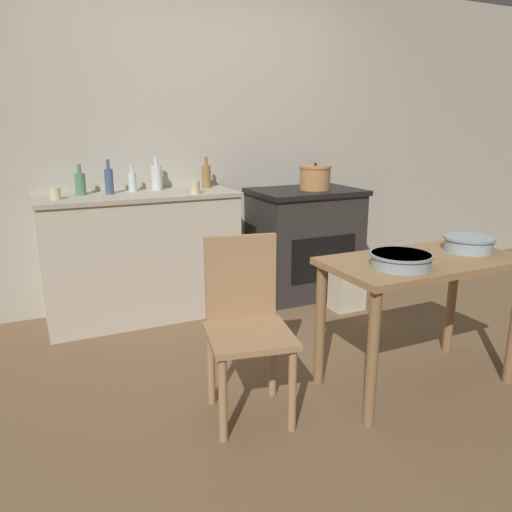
% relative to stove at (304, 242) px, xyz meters
% --- Properties ---
extents(ground_plane, '(14.00, 14.00, 0.00)m').
position_rel_stove_xyz_m(ground_plane, '(-0.82, -1.24, -0.45)').
color(ground_plane, brown).
extents(wall_back, '(8.00, 0.07, 2.55)m').
position_rel_stove_xyz_m(wall_back, '(-0.82, 0.35, 0.83)').
color(wall_back, '#B2AD9E').
rests_on(wall_back, ground_plane).
extents(counter_cabinet, '(1.41, 0.57, 0.93)m').
position_rel_stove_xyz_m(counter_cabinet, '(-1.37, 0.04, 0.02)').
color(counter_cabinet, beige).
rests_on(counter_cabinet, ground_plane).
extents(stove, '(0.87, 0.66, 0.89)m').
position_rel_stove_xyz_m(stove, '(0.00, 0.00, 0.00)').
color(stove, '#2D2B28').
rests_on(stove, ground_plane).
extents(work_table, '(1.07, 0.55, 0.73)m').
position_rel_stove_xyz_m(work_table, '(-0.23, -1.62, 0.15)').
color(work_table, '#997047').
rests_on(work_table, ground_plane).
extents(chair, '(0.47, 0.47, 0.89)m').
position_rel_stove_xyz_m(chair, '(-1.19, -1.47, 0.03)').
color(chair, '#A87F56').
rests_on(chair, ground_plane).
extents(flour_sack, '(0.25, 0.17, 0.36)m').
position_rel_stove_xyz_m(flour_sack, '(0.10, -0.50, -0.27)').
color(flour_sack, beige).
rests_on(flour_sack, ground_plane).
extents(stock_pot, '(0.26, 0.26, 0.22)m').
position_rel_stove_xyz_m(stock_pot, '(0.05, -0.06, 0.54)').
color(stock_pot, '#B77A47').
rests_on(stock_pot, stove).
extents(mixing_bowl_large, '(0.31, 0.31, 0.07)m').
position_rel_stove_xyz_m(mixing_bowl_large, '(-0.46, -1.70, 0.32)').
color(mixing_bowl_large, '#93A8B2').
rests_on(mixing_bowl_large, work_table).
extents(mixing_bowl_small, '(0.28, 0.28, 0.08)m').
position_rel_stove_xyz_m(mixing_bowl_small, '(0.11, -1.61, 0.32)').
color(mixing_bowl_small, '#93A8B2').
rests_on(mixing_bowl_small, work_table).
extents(bottle_far_left, '(0.07, 0.07, 0.24)m').
position_rel_stove_xyz_m(bottle_far_left, '(-0.81, 0.15, 0.58)').
color(bottle_far_left, olive).
rests_on(bottle_far_left, counter_cabinet).
extents(bottle_left, '(0.06, 0.06, 0.24)m').
position_rel_stove_xyz_m(bottle_left, '(-1.56, 0.10, 0.58)').
color(bottle_left, '#3D5675').
rests_on(bottle_left, counter_cabinet).
extents(bottle_mid_left, '(0.08, 0.08, 0.25)m').
position_rel_stove_xyz_m(bottle_mid_left, '(-1.19, 0.18, 0.58)').
color(bottle_mid_left, silver).
rests_on(bottle_mid_left, counter_cabinet).
extents(bottle_center_left, '(0.06, 0.06, 0.19)m').
position_rel_stove_xyz_m(bottle_center_left, '(-1.38, 0.16, 0.56)').
color(bottle_center_left, silver).
rests_on(bottle_center_left, counter_cabinet).
extents(bottle_center, '(0.07, 0.07, 0.21)m').
position_rel_stove_xyz_m(bottle_center, '(-1.75, 0.14, 0.57)').
color(bottle_center, '#517F5B').
rests_on(bottle_center, counter_cabinet).
extents(cup_center_right, '(0.07, 0.07, 0.09)m').
position_rel_stove_xyz_m(cup_center_right, '(-1.00, -0.15, 0.53)').
color(cup_center_right, beige).
rests_on(cup_center_right, counter_cabinet).
extents(cup_mid_right, '(0.07, 0.07, 0.08)m').
position_rel_stove_xyz_m(cup_mid_right, '(-1.93, -0.02, 0.52)').
color(cup_mid_right, beige).
rests_on(cup_mid_right, counter_cabinet).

